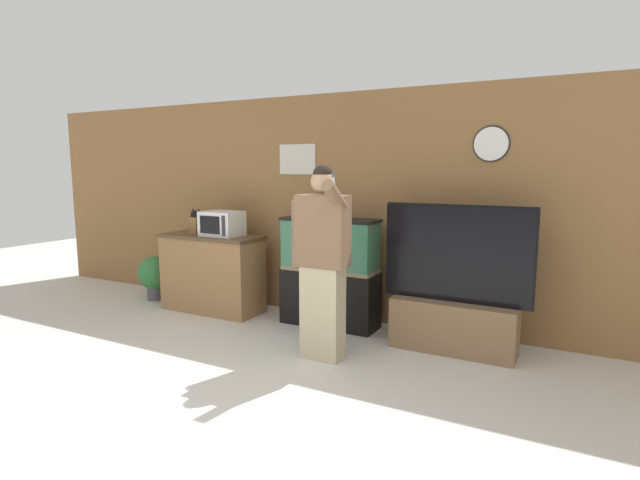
{
  "coord_description": "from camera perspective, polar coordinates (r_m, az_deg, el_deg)",
  "views": [
    {
      "loc": [
        2.29,
        -2.24,
        1.76
      ],
      "look_at": [
        -0.02,
        2.07,
        1.05
      ],
      "focal_mm": 28.0,
      "sensor_mm": 36.0,
      "label": 1
    }
  ],
  "objects": [
    {
      "name": "tv_on_stand",
      "position": [
        5.0,
        15.06,
        -7.61
      ],
      "size": [
        1.41,
        0.4,
        1.42
      ],
      "color": "brown",
      "rests_on": "ground_plane"
    },
    {
      "name": "microwave",
      "position": [
        6.11,
        -11.15,
        1.86
      ],
      "size": [
        0.46,
        0.36,
        0.3
      ],
      "color": "white",
      "rests_on": "counter_island"
    },
    {
      "name": "ground_plane",
      "position": [
        3.65,
        -16.3,
        -20.89
      ],
      "size": [
        18.0,
        18.0,
        0.0
      ],
      "primitive_type": "plane",
      "color": "beige"
    },
    {
      "name": "person_standing",
      "position": [
        4.53,
        0.18,
        -2.28
      ],
      "size": [
        0.56,
        0.42,
        1.79
      ],
      "color": "#BCAD89",
      "rests_on": "ground_plane"
    },
    {
      "name": "wall_back_paneled",
      "position": [
        5.72,
        4.56,
        3.66
      ],
      "size": [
        10.0,
        0.08,
        2.6
      ],
      "color": "olive",
      "rests_on": "ground_plane"
    },
    {
      "name": "knife_block",
      "position": [
        6.38,
        -14.17,
        1.74
      ],
      "size": [
        0.13,
        0.09,
        0.31
      ],
      "color": "brown",
      "rests_on": "counter_island"
    },
    {
      "name": "counter_island",
      "position": [
        6.3,
        -12.2,
        -3.69
      ],
      "size": [
        1.29,
        0.55,
        0.95
      ],
      "color": "olive",
      "rests_on": "ground_plane"
    },
    {
      "name": "aquarium_on_stand",
      "position": [
        5.56,
        1.12,
        -3.74
      ],
      "size": [
        1.09,
        0.39,
        1.21
      ],
      "color": "black",
      "rests_on": "ground_plane"
    },
    {
      "name": "potted_plant",
      "position": [
        7.06,
        -18.33,
        -3.79
      ],
      "size": [
        0.45,
        0.45,
        0.59
      ],
      "color": "#4C4C51",
      "rests_on": "ground_plane"
    }
  ]
}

